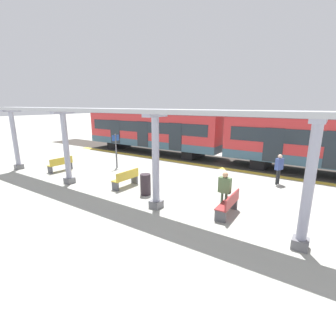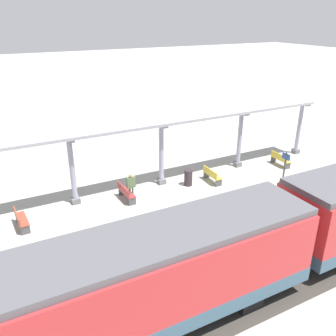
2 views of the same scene
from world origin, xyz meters
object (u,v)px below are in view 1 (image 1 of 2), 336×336
bench_far_end (61,164)px  passenger_by_the_benches (225,187)px  canopy_pillar_third (156,162)px  canopy_pillar_second (66,148)px  canopy_pillar_fourth (309,187)px  canopy_pillar_nearest (15,140)px  passenger_waiting_near_edge (279,166)px  bench_extra_slot (126,179)px  train_near_carriage (152,131)px  platform_info_sign (116,148)px  trash_bin (146,184)px  bench_near_end (229,204)px

bench_far_end → passenger_by_the_benches: bearing=89.5°
passenger_by_the_benches → canopy_pillar_third: bearing=-65.0°
canopy_pillar_second → canopy_pillar_fourth: 10.83m
canopy_pillar_nearest → canopy_pillar_third: same height
passenger_waiting_near_edge → passenger_by_the_benches: size_ratio=0.98×
bench_extra_slot → canopy_pillar_second: bearing=-67.4°
train_near_carriage → canopy_pillar_third: bearing=38.2°
canopy_pillar_nearest → platform_info_sign: bearing=127.2°
canopy_pillar_nearest → passenger_waiting_near_edge: canopy_pillar_nearest is taller
platform_info_sign → passenger_by_the_benches: 8.80m
canopy_pillar_nearest → bench_far_end: canopy_pillar_nearest is taller
bench_far_end → canopy_pillar_nearest: bearing=-66.1°
platform_info_sign → passenger_by_the_benches: platform_info_sign is taller
bench_far_end → trash_bin: size_ratio=1.56×
trash_bin → passenger_waiting_near_edge: 6.88m
train_near_carriage → platform_info_sign: bearing=13.3°
canopy_pillar_nearest → trash_bin: bearing=95.5°
canopy_pillar_second → passenger_by_the_benches: canopy_pillar_second is taller
canopy_pillar_nearest → passenger_by_the_benches: (-1.11, 13.34, -0.87)m
platform_info_sign → trash_bin: bearing=59.0°
train_near_carriage → bench_extra_slot: size_ratio=8.24×
canopy_pillar_nearest → bench_extra_slot: 8.40m
canopy_pillar_third → train_near_carriage: bearing=-141.8°
canopy_pillar_second → bench_far_end: canopy_pillar_second is taller
bench_far_end → bench_extra_slot: size_ratio=1.00×
trash_bin → platform_info_sign: (-2.82, -4.70, 0.84)m
canopy_pillar_second → canopy_pillar_fourth: same height
canopy_pillar_nearest → trash_bin: size_ratio=3.82×
canopy_pillar_third → canopy_pillar_fourth: 5.16m
canopy_pillar_third → passenger_by_the_benches: canopy_pillar_third is taller
trash_bin → passenger_waiting_near_edge: (-5.01, 4.70, 0.50)m
canopy_pillar_nearest → trash_bin: canopy_pillar_nearest is taller
trash_bin → train_near_carriage: bearing=-144.3°
bench_far_end → canopy_pillar_second: bearing=64.9°
bench_far_end → bench_extra_slot: 5.48m
bench_near_end → trash_bin: size_ratio=1.57×
bench_near_end → bench_far_end: (-0.26, -10.89, 0.00)m
canopy_pillar_nearest → bench_near_end: bearing=94.0°
canopy_pillar_second → passenger_waiting_near_edge: bearing=123.2°
bench_near_end → bench_extra_slot: size_ratio=1.00×
canopy_pillar_second → bench_near_end: 8.50m
bench_near_end → passenger_waiting_near_edge: bearing=171.5°
canopy_pillar_second → passenger_by_the_benches: size_ratio=2.31×
canopy_pillar_third → canopy_pillar_nearest: bearing=-90.0°
canopy_pillar_fourth → bench_far_end: 13.53m
canopy_pillar_third → passenger_by_the_benches: (-1.11, 2.39, -0.87)m
bench_extra_slot → passenger_waiting_near_edge: (-4.73, 6.16, 0.54)m
trash_bin → canopy_pillar_nearest: bearing=-84.5°
canopy_pillar_nearest → platform_info_sign: (-3.75, 4.95, -0.55)m
platform_info_sign → bench_extra_slot: bearing=51.9°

